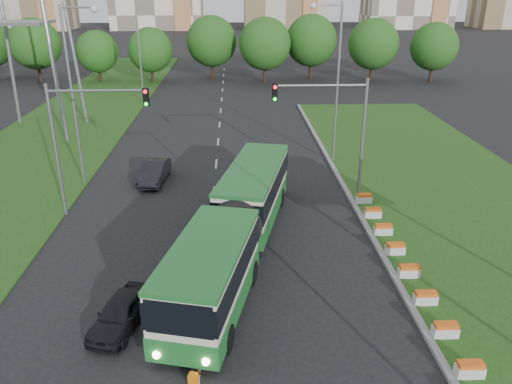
{
  "coord_description": "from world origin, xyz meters",
  "views": [
    {
      "loc": [
        -1.55,
        -19.4,
        13.08
      ],
      "look_at": [
        -0.4,
        5.78,
        2.6
      ],
      "focal_mm": 35.0,
      "sensor_mm": 36.0,
      "label": 1
    }
  ],
  "objects_px": {
    "traffic_mast_median": "(338,122)",
    "car_left_far": "(154,172)",
    "articulated_bus": "(234,224)",
    "pedestrian": "(199,353)",
    "traffic_mast_left": "(81,130)",
    "shopping_trolley": "(193,380)",
    "car_left_near": "(121,313)"
  },
  "relations": [
    {
      "from": "traffic_mast_median",
      "to": "car_left_far",
      "type": "distance_m",
      "value": 13.64
    },
    {
      "from": "car_left_far",
      "to": "traffic_mast_median",
      "type": "bearing_deg",
      "value": -14.44
    },
    {
      "from": "articulated_bus",
      "to": "pedestrian",
      "type": "distance_m",
      "value": 8.68
    },
    {
      "from": "traffic_mast_left",
      "to": "pedestrian",
      "type": "relative_size",
      "value": 4.76
    },
    {
      "from": "traffic_mast_left",
      "to": "car_left_far",
      "type": "height_order",
      "value": "traffic_mast_left"
    },
    {
      "from": "articulated_bus",
      "to": "shopping_trolley",
      "type": "xyz_separation_m",
      "value": [
        -1.48,
        -9.24,
        -1.54
      ]
    },
    {
      "from": "car_left_near",
      "to": "traffic_mast_median",
      "type": "bearing_deg",
      "value": 62.46
    },
    {
      "from": "car_left_far",
      "to": "shopping_trolley",
      "type": "bearing_deg",
      "value": -72.91
    },
    {
      "from": "articulated_bus",
      "to": "pedestrian",
      "type": "relative_size",
      "value": 10.63
    },
    {
      "from": "traffic_mast_median",
      "to": "car_left_near",
      "type": "height_order",
      "value": "traffic_mast_median"
    },
    {
      "from": "traffic_mast_median",
      "to": "car_left_far",
      "type": "height_order",
      "value": "traffic_mast_median"
    },
    {
      "from": "articulated_bus",
      "to": "shopping_trolley",
      "type": "bearing_deg",
      "value": -85.48
    },
    {
      "from": "traffic_mast_median",
      "to": "shopping_trolley",
      "type": "bearing_deg",
      "value": -116.77
    },
    {
      "from": "traffic_mast_median",
      "to": "pedestrian",
      "type": "xyz_separation_m",
      "value": [
        -7.71,
        -14.98,
        -4.51
      ]
    },
    {
      "from": "articulated_bus",
      "to": "car_left_far",
      "type": "bearing_deg",
      "value": 131.25
    },
    {
      "from": "traffic_mast_left",
      "to": "car_left_near",
      "type": "distance_m",
      "value": 12.79
    },
    {
      "from": "articulated_bus",
      "to": "traffic_mast_left",
      "type": "bearing_deg",
      "value": 161.63
    },
    {
      "from": "articulated_bus",
      "to": "car_left_far",
      "type": "height_order",
      "value": "articulated_bus"
    },
    {
      "from": "traffic_mast_median",
      "to": "articulated_bus",
      "type": "height_order",
      "value": "traffic_mast_median"
    },
    {
      "from": "pedestrian",
      "to": "car_left_near",
      "type": "bearing_deg",
      "value": 65.2
    },
    {
      "from": "traffic_mast_median",
      "to": "articulated_bus",
      "type": "relative_size",
      "value": 0.45
    },
    {
      "from": "car_left_near",
      "to": "pedestrian",
      "type": "distance_m",
      "value": 4.39
    },
    {
      "from": "car_left_far",
      "to": "pedestrian",
      "type": "xyz_separation_m",
      "value": [
        4.37,
        -19.33,
        0.1
      ]
    },
    {
      "from": "articulated_bus",
      "to": "shopping_trolley",
      "type": "distance_m",
      "value": 9.48
    },
    {
      "from": "car_left_near",
      "to": "pedestrian",
      "type": "height_order",
      "value": "pedestrian"
    },
    {
      "from": "traffic_mast_left",
      "to": "pedestrian",
      "type": "bearing_deg",
      "value": -61.97
    },
    {
      "from": "articulated_bus",
      "to": "pedestrian",
      "type": "height_order",
      "value": "articulated_bus"
    },
    {
      "from": "car_left_near",
      "to": "shopping_trolley",
      "type": "height_order",
      "value": "car_left_near"
    },
    {
      "from": "car_left_near",
      "to": "shopping_trolley",
      "type": "relative_size",
      "value": 7.43
    },
    {
      "from": "pedestrian",
      "to": "articulated_bus",
      "type": "bearing_deg",
      "value": 6.2
    },
    {
      "from": "traffic_mast_left",
      "to": "traffic_mast_median",
      "type": "bearing_deg",
      "value": 3.77
    },
    {
      "from": "traffic_mast_median",
      "to": "shopping_trolley",
      "type": "relative_size",
      "value": 15.28
    }
  ]
}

